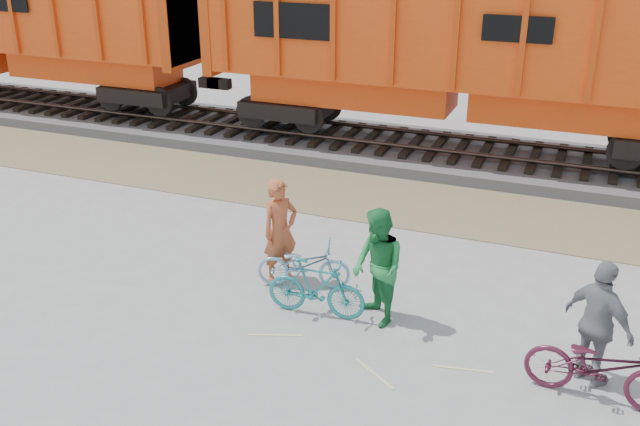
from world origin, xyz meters
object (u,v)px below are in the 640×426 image
at_px(bicycle_blue, 304,265).
at_px(person_woman, 599,324).
at_px(hopper_car_center, 467,51).
at_px(bicycle_teal, 316,288).
at_px(person_man, 378,268).
at_px(bicycle_maroon, 600,367).
at_px(person_solo, 280,231).
at_px(hopper_car_left, 13,21).

xyz_separation_m(bicycle_blue, person_woman, (4.96, -1.10, 0.52)).
relative_size(hopper_car_center, bicycle_blue, 8.29).
bearing_deg(bicycle_teal, person_man, -82.33).
xyz_separation_m(bicycle_maroon, person_woman, (-0.10, 0.40, 0.43)).
height_order(bicycle_blue, person_woman, person_woman).
xyz_separation_m(person_solo, person_man, (2.08, -0.74, 0.01)).
xyz_separation_m(bicycle_blue, bicycle_teal, (0.58, -0.84, 0.07)).
bearing_deg(bicycle_blue, bicycle_teal, -161.17).
height_order(bicycle_blue, bicycle_teal, bicycle_teal).
bearing_deg(hopper_car_left, bicycle_teal, -31.83).
xyz_separation_m(bicycle_teal, person_man, (1.00, 0.20, 0.48)).
height_order(hopper_car_center, person_woman, hopper_car_center).
relative_size(bicycle_maroon, person_solo, 1.03).
xyz_separation_m(hopper_car_left, person_solo, (13.34, -8.02, -2.03)).
height_order(hopper_car_left, bicycle_teal, hopper_car_left).
bearing_deg(hopper_car_center, bicycle_teal, -93.69).
height_order(person_solo, person_man, person_man).
relative_size(hopper_car_center, bicycle_maroon, 6.91).
bearing_deg(hopper_car_left, person_woman, -26.10).
distance_m(bicycle_blue, person_woman, 5.11).
relative_size(hopper_car_left, hopper_car_center, 1.00).
height_order(bicycle_maroon, person_woman, person_woman).
height_order(hopper_car_center, bicycle_blue, hopper_car_center).
bearing_deg(bicycle_teal, hopper_car_center, -7.33).
bearing_deg(hopper_car_center, bicycle_blue, -98.11).
bearing_deg(person_woman, person_man, 30.08).
xyz_separation_m(bicycle_teal, bicycle_maroon, (4.49, -0.66, 0.02)).
bearing_deg(bicycle_blue, hopper_car_center, -24.02).
bearing_deg(person_man, person_woman, 38.55).
bearing_deg(hopper_car_center, person_woman, -67.55).
distance_m(hopper_car_center, bicycle_maroon, 10.67).
bearing_deg(bicycle_blue, person_man, -127.82).
xyz_separation_m(hopper_car_left, hopper_car_center, (15.00, 0.00, 0.00)).
bearing_deg(hopper_car_left, hopper_car_center, 0.00).
height_order(hopper_car_left, hopper_car_center, same).
distance_m(hopper_car_center, bicycle_blue, 8.59).
height_order(hopper_car_left, person_woman, hopper_car_left).
relative_size(hopper_car_center, person_man, 7.08).
height_order(bicycle_teal, person_solo, person_solo).
distance_m(bicycle_teal, person_solo, 1.50).
bearing_deg(bicycle_blue, bicycle_maroon, -122.36).
bearing_deg(bicycle_blue, hopper_car_left, 43.70).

